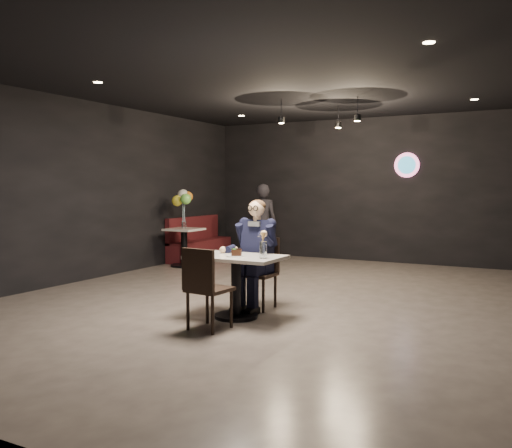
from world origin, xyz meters
The scene contains 17 objects.
floor centered at (0.00, 0.00, 0.00)m, with size 9.00×9.00×0.00m, color gray.
wall_sign centered at (0.80, 4.47, 2.00)m, with size 0.50×0.06×0.50m, color pink, non-canonical shape.
pendant_lights centered at (0.00, 2.00, 2.88)m, with size 1.40×1.20×0.36m, color black.
main_table centered at (0.04, -1.10, 0.38)m, with size 1.10×0.70×0.75m, color silver.
chair_far centered at (0.04, -0.55, 0.46)m, with size 0.42×0.46×0.92m, color black.
chair_near centered at (0.04, -1.68, 0.46)m, with size 0.42×0.46×0.92m, color black.
seated_man centered at (0.04, -0.55, 0.72)m, with size 0.60×0.80×1.44m, color black.
dessert_plate centered at (0.07, -1.16, 0.76)m, with size 0.23×0.23×0.01m, color white.
cake_slice centered at (0.10, -1.18, 0.80)m, with size 0.11×0.09×0.08m, color black.
mint_leaf centered at (0.08, -1.22, 0.84)m, with size 0.07×0.04×0.01m, color #297E2C.
sundae_glass centered at (0.44, -1.16, 0.85)m, with size 0.09×0.09×0.19m, color silver.
wafer_cone centered at (0.44, -1.17, 0.99)m, with size 0.06×0.06×0.11m, color tan.
booth_bench centered at (-3.25, 3.03, 0.46)m, with size 0.46×1.84×0.92m, color #430E1A.
side_table centered at (-2.95, 2.03, 0.39)m, with size 0.62×0.62×0.78m, color silver.
balloon_vase centered at (-2.95, 2.03, 0.82)m, with size 0.09×0.09×0.14m, color silver.
balloon_bunch centered at (-2.95, 2.03, 1.22)m, with size 0.39×0.39×0.64m, color yellow.
passerby centered at (-1.91, 3.38, 0.81)m, with size 0.59×0.39×1.63m, color black.
Camera 1 is at (3.25, -6.64, 1.57)m, focal length 38.00 mm.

